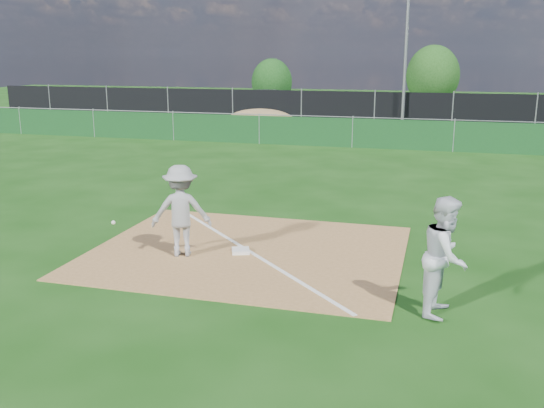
{
  "coord_description": "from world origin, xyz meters",
  "views": [
    {
      "loc": [
        3.53,
        -9.79,
        3.81
      ],
      "look_at": [
        0.5,
        1.0,
        1.0
      ],
      "focal_mm": 40.0,
      "sensor_mm": 36.0,
      "label": 1
    }
  ],
  "objects": [
    {
      "name": "infield_dirt",
      "position": [
        0.0,
        1.0,
        0.01
      ],
      "size": [
        6.0,
        5.0,
        0.02
      ],
      "primitive_type": "cube",
      "color": "#9B6F3E",
      "rests_on": "ground"
    },
    {
      "name": "car_mid",
      "position": [
        -2.76,
        27.06,
        0.7
      ],
      "size": [
        4.27,
        1.69,
        1.38
      ],
      "primitive_type": "imported",
      "rotation": [
        0.0,
        0.0,
        1.63
      ],
      "color": "black",
      "rests_on": "parking_lot"
    },
    {
      "name": "play_at_first",
      "position": [
        -1.13,
        0.42,
        0.9
      ],
      "size": [
        1.99,
        1.0,
        1.76
      ],
      "color": "#A2A2A4",
      "rests_on": "infield_dirt"
    },
    {
      "name": "dirt_mound",
      "position": [
        -5.0,
        18.5,
        0.58
      ],
      "size": [
        3.38,
        2.6,
        1.17
      ],
      "primitive_type": "ellipsoid",
      "color": "olive",
      "rests_on": "ground"
    },
    {
      "name": "green_fence",
      "position": [
        0.0,
        15.0,
        0.6
      ],
      "size": [
        44.0,
        0.05,
        1.2
      ],
      "primitive_type": "cube",
      "color": "#103D18",
      "rests_on": "ground"
    },
    {
      "name": "black_fence",
      "position": [
        0.0,
        23.0,
        0.9
      ],
      "size": [
        46.0,
        0.04,
        1.8
      ],
      "primitive_type": "cube",
      "color": "black",
      "rests_on": "ground"
    },
    {
      "name": "tree_mid",
      "position": [
        2.67,
        34.99,
        2.24
      ],
      "size": [
        3.67,
        3.67,
        4.35
      ],
      "color": "#382316",
      "rests_on": "ground"
    },
    {
      "name": "runner",
      "position": [
        3.7,
        -0.97,
        0.9
      ],
      "size": [
        0.83,
        0.99,
        1.8
      ],
      "primitive_type": "imported",
      "rotation": [
        0.0,
        0.0,
        1.38
      ],
      "color": "silver",
      "rests_on": "ground"
    },
    {
      "name": "ground",
      "position": [
        0.0,
        10.0,
        0.0
      ],
      "size": [
        90.0,
        90.0,
        0.0
      ],
      "primitive_type": "plane",
      "color": "#13400D",
      "rests_on": "ground"
    },
    {
      "name": "light_pole",
      "position": [
        1.5,
        22.7,
        4.0
      ],
      "size": [
        0.16,
        0.16,
        8.0
      ],
      "primitive_type": "cylinder",
      "color": "slate",
      "rests_on": "ground"
    },
    {
      "name": "car_left",
      "position": [
        -6.95,
        27.66,
        0.84
      ],
      "size": [
        5.08,
        2.57,
        1.66
      ],
      "primitive_type": "imported",
      "rotation": [
        0.0,
        0.0,
        1.44
      ],
      "color": "#AAABB1",
      "rests_on": "parking_lot"
    },
    {
      "name": "foul_line",
      "position": [
        0.0,
        1.0,
        0.03
      ],
      "size": [
        5.01,
        5.01,
        0.01
      ],
      "primitive_type": "cube",
      "rotation": [
        0.0,
        0.0,
        0.79
      ],
      "color": "white",
      "rests_on": "infield_dirt"
    },
    {
      "name": "first_base",
      "position": [
        -0.1,
        0.85,
        0.06
      ],
      "size": [
        0.43,
        0.43,
        0.07
      ],
      "primitive_type": "cube",
      "rotation": [
        0.0,
        0.0,
        0.36
      ],
      "color": "white",
      "rests_on": "infield_dirt"
    },
    {
      "name": "car_right",
      "position": [
        6.99,
        27.44,
        0.72
      ],
      "size": [
        5.04,
        2.35,
        1.42
      ],
      "primitive_type": "imported",
      "rotation": [
        0.0,
        0.0,
        1.64
      ],
      "color": "black",
      "rests_on": "parking_lot"
    },
    {
      "name": "tree_left",
      "position": [
        -8.39,
        32.58,
        1.76
      ],
      "size": [
        2.88,
        2.88,
        3.42
      ],
      "color": "#382316",
      "rests_on": "ground"
    },
    {
      "name": "parking_lot",
      "position": [
        0.0,
        28.0,
        0.01
      ],
      "size": [
        46.0,
        9.0,
        0.01
      ],
      "primitive_type": "cube",
      "color": "black",
      "rests_on": "ground"
    }
  ]
}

